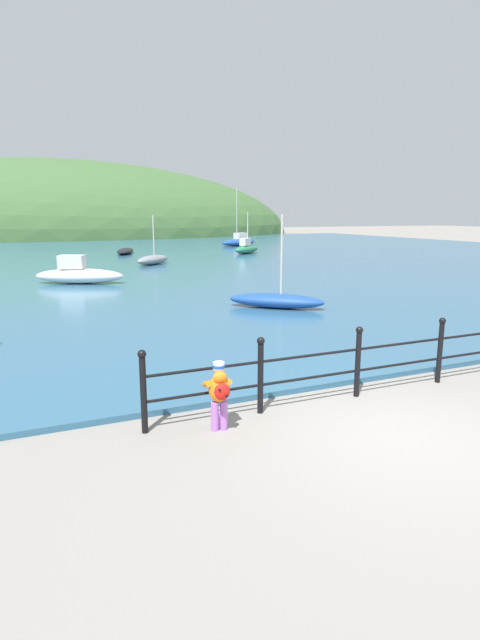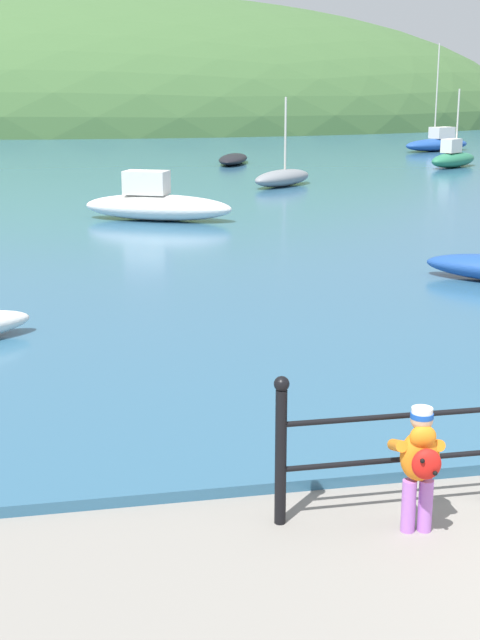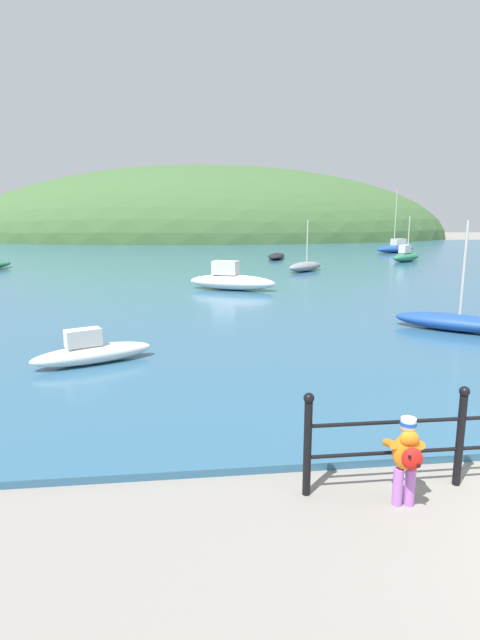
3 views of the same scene
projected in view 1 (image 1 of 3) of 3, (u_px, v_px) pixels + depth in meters
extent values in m
plane|color=gray|center=(400.00, 435.00, 6.94)|extent=(200.00, 200.00, 0.00)
cube|color=#2D5B7A|center=(93.00, 256.00, 35.64)|extent=(80.00, 60.00, 0.10)
ellipsoid|color=#3D6033|center=(56.00, 236.00, 71.35)|extent=(71.13, 39.12, 21.00)
cylinder|color=black|center=(144.00, 396.00, 6.91)|extent=(0.09, 0.09, 1.10)
sphere|color=black|center=(142.00, 354.00, 6.78)|extent=(0.12, 0.12, 0.12)
cylinder|color=black|center=(260.00, 379.00, 7.61)|extent=(0.09, 0.09, 1.10)
sphere|color=black|center=(261.00, 341.00, 7.49)|extent=(0.12, 0.12, 0.12)
cylinder|color=black|center=(358.00, 365.00, 8.31)|extent=(0.09, 0.09, 1.10)
sphere|color=black|center=(359.00, 330.00, 8.19)|extent=(0.12, 0.12, 0.12)
cylinder|color=black|center=(440.00, 353.00, 9.01)|extent=(0.09, 0.09, 1.10)
sphere|color=black|center=(443.00, 321.00, 8.89)|extent=(0.12, 0.12, 0.12)
cylinder|color=black|center=(358.00, 349.00, 8.26)|extent=(7.20, 0.04, 0.04)
cylinder|color=black|center=(357.00, 371.00, 8.33)|extent=(7.20, 0.04, 0.04)
cylinder|color=#AD66C6|center=(215.00, 416.00, 7.05)|extent=(0.11, 0.11, 0.42)
cylinder|color=#AD66C6|center=(224.00, 415.00, 7.09)|extent=(0.11, 0.11, 0.42)
ellipsoid|color=orange|center=(219.00, 388.00, 6.99)|extent=(0.33, 0.26, 0.40)
ellipsoid|color=orange|center=(220.00, 378.00, 6.89)|extent=(0.22, 0.15, 0.18)
cylinder|color=orange|center=(207.00, 384.00, 7.02)|extent=(0.13, 0.32, 0.19)
cylinder|color=orange|center=(227.00, 382.00, 7.09)|extent=(0.13, 0.32, 0.19)
sphere|color=tan|center=(219.00, 368.00, 6.92)|extent=(0.17, 0.17, 0.17)
cylinder|color=#194CB2|center=(219.00, 366.00, 6.92)|extent=(0.17, 0.17, 0.04)
cylinder|color=silver|center=(219.00, 363.00, 6.91)|extent=(0.16, 0.16, 0.04)
ellipsoid|color=red|center=(222.00, 392.00, 6.80)|extent=(0.24, 0.16, 0.24)
sphere|color=black|center=(220.00, 390.00, 6.71)|extent=(0.04, 0.04, 0.04)
sphere|color=black|center=(227.00, 396.00, 6.76)|extent=(0.04, 0.04, 0.04)
ellipsoid|color=#1E4793|center=(238.00, 242.00, 46.75)|extent=(4.38, 2.89, 0.63)
cube|color=silver|center=(241.00, 236.00, 46.85)|extent=(1.37, 1.14, 0.56)
cylinder|color=beige|center=(237.00, 214.00, 46.06)|extent=(0.07, 0.07, 4.61)
ellipsoid|color=silver|center=(79.00, 276.00, 21.33)|extent=(3.89, 2.62, 0.63)
cube|color=silver|center=(72.00, 262.00, 21.21)|extent=(1.22, 1.01, 0.57)
ellipsoid|color=black|center=(125.00, 251.00, 37.38)|extent=(2.27, 4.03, 0.41)
ellipsoid|color=gray|center=(153.00, 260.00, 29.37)|extent=(2.75, 2.63, 0.55)
cylinder|color=beige|center=(153.00, 235.00, 29.20)|extent=(0.07, 0.07, 2.32)
ellipsoid|color=#287551|center=(247.00, 249.00, 37.56)|extent=(3.04, 2.61, 0.61)
cube|color=silver|center=(245.00, 242.00, 37.24)|extent=(1.00, 0.93, 0.55)
cylinder|color=beige|center=(248.00, 229.00, 37.37)|extent=(0.07, 0.07, 2.49)
ellipsoid|color=#1E4793|center=(276.00, 301.00, 15.79)|extent=(2.87, 2.64, 0.45)
cylinder|color=beige|center=(282.00, 255.00, 15.44)|extent=(0.07, 0.07, 2.46)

